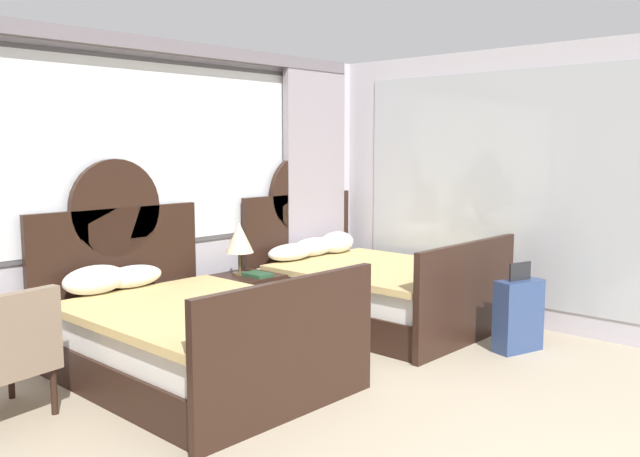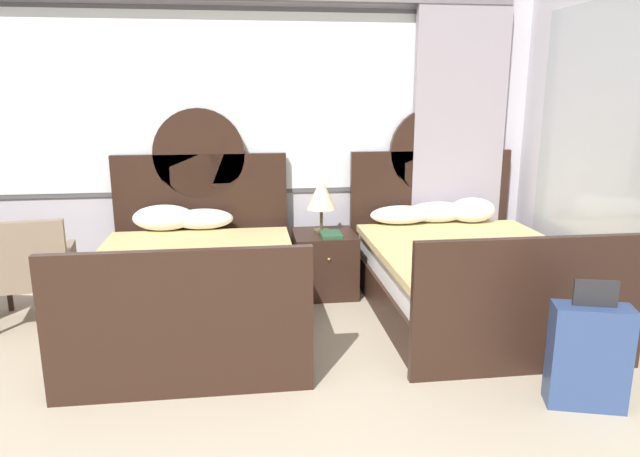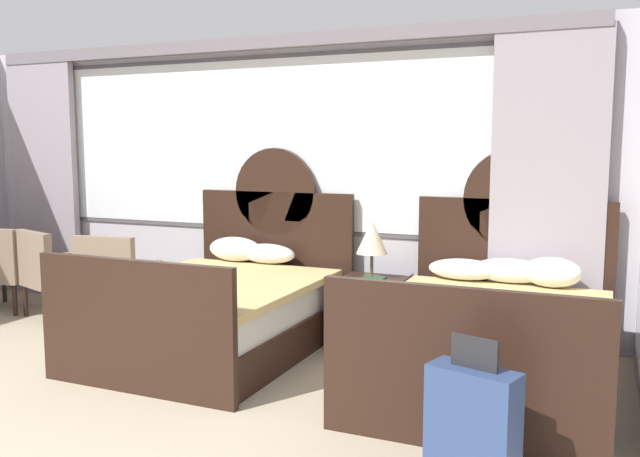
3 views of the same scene
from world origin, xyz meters
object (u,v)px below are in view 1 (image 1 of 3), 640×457
table_lamp_on_nightstand (239,238)px  book_on_nightstand (257,275)px  bed_near_window (188,334)px  armchair_by_window_left (0,351)px  suitcase_on_floor (518,315)px  bed_near_mirror (369,288)px  nightstand_between_beds (247,305)px

table_lamp_on_nightstand → book_on_nightstand: bearing=-72.3°
bed_near_window → book_on_nightstand: bearing=23.3°
armchair_by_window_left → suitcase_on_floor: bearing=-25.6°
bed_near_mirror → suitcase_on_floor: size_ratio=2.76×
nightstand_between_beds → bed_near_window: bearing=-151.4°
nightstand_between_beds → armchair_by_window_left: (-2.38, -0.37, 0.18)m
nightstand_between_beds → book_on_nightstand: book_on_nightstand is taller
book_on_nightstand → armchair_by_window_left: 2.44m
bed_near_window → table_lamp_on_nightstand: size_ratio=4.34×
armchair_by_window_left → suitcase_on_floor: 4.02m
bed_near_mirror → armchair_by_window_left: size_ratio=2.48×
bed_near_window → book_on_nightstand: size_ratio=8.23×
nightstand_between_beds → armchair_by_window_left: armchair_by_window_left is taller
bed_near_mirror → suitcase_on_floor: bearing=-84.2°
table_lamp_on_nightstand → suitcase_on_floor: size_ratio=0.64×
nightstand_between_beds → suitcase_on_floor: size_ratio=0.74×
bed_near_window → bed_near_mirror: same height
nightstand_between_beds → armchair_by_window_left: 2.41m
bed_near_mirror → table_lamp_on_nightstand: size_ratio=4.34×
table_lamp_on_nightstand → bed_near_mirror: bearing=-30.8°
nightstand_between_beds → book_on_nightstand: (0.04, -0.11, 0.30)m
nightstand_between_beds → armchair_by_window_left: size_ratio=0.66×
bed_near_window → bed_near_mirror: size_ratio=1.00×
nightstand_between_beds → book_on_nightstand: size_ratio=2.20×
table_lamp_on_nightstand → bed_near_window: bearing=-148.2°
nightstand_between_beds → armchair_by_window_left: bearing=-171.2°
bed_near_window → table_lamp_on_nightstand: (1.08, 0.67, 0.56)m
nightstand_between_beds → suitcase_on_floor: bearing=-59.4°
book_on_nightstand → armchair_by_window_left: size_ratio=0.30×
bed_near_window → suitcase_on_floor: size_ratio=2.76×
book_on_nightstand → suitcase_on_floor: suitcase_on_floor is taller
bed_near_mirror → nightstand_between_beds: size_ratio=3.74×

